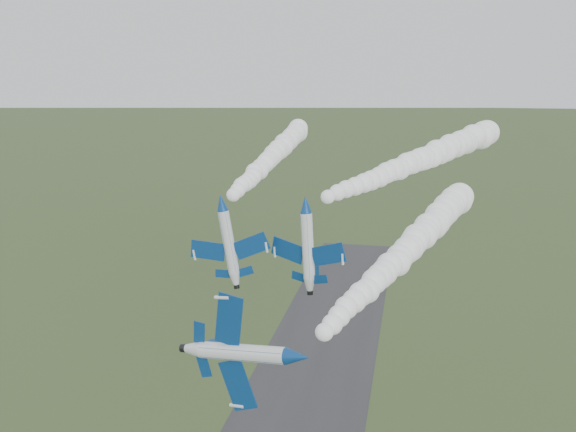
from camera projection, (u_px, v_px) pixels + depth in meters
The scene contains 6 objects.
jet_lead at pixel (298, 358), 56.59m from camera, with size 6.26×13.61×11.26m.
smoke_trail_jet_lead at pixel (412, 245), 87.12m from camera, with size 5.02×63.73×5.02m, color white, non-canonical shape.
jet_pair_left at pixel (221, 203), 78.17m from camera, with size 9.91×12.08×3.24m.
smoke_trail_jet_pair_left at pixel (275, 154), 114.50m from camera, with size 4.45×69.65×4.45m, color white, non-canonical shape.
jet_pair_right at pixel (305, 204), 75.97m from camera, with size 10.24×11.80×3.05m.
smoke_trail_jet_pair_right at pixel (427, 156), 108.07m from camera, with size 5.33×73.59×5.33m, color white, non-canonical shape.
Camera 1 is at (18.42, -56.07, 60.04)m, focal length 40.00 mm.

